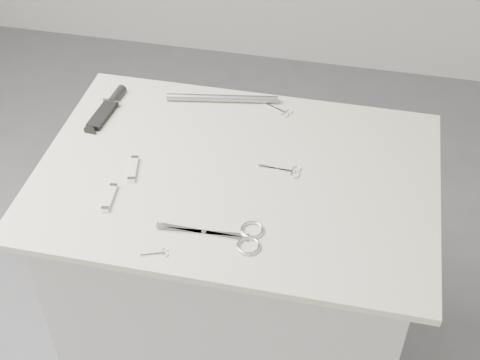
% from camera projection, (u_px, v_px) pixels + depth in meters
% --- Properties ---
extents(plinth, '(0.90, 0.60, 0.90)m').
position_uv_depth(plinth, '(237.00, 290.00, 1.99)').
color(plinth, beige).
rests_on(plinth, ground).
extents(display_board, '(1.00, 0.70, 0.02)m').
position_uv_depth(display_board, '(236.00, 176.00, 1.68)').
color(display_board, beige).
rests_on(display_board, plinth).
extents(large_shears, '(0.24, 0.11, 0.01)m').
position_uv_depth(large_shears, '(234.00, 236.00, 1.51)').
color(large_shears, silver).
rests_on(large_shears, display_board).
extents(embroidery_scissors_a, '(0.11, 0.05, 0.00)m').
position_uv_depth(embroidery_scissors_a, '(287.00, 171.00, 1.67)').
color(embroidery_scissors_a, silver).
rests_on(embroidery_scissors_a, display_board).
extents(embroidery_scissors_b, '(0.09, 0.06, 0.00)m').
position_uv_depth(embroidery_scissors_b, '(281.00, 111.00, 1.86)').
color(embroidery_scissors_b, silver).
rests_on(embroidery_scissors_b, display_board).
extents(tiny_scissors, '(0.06, 0.04, 0.00)m').
position_uv_depth(tiny_scissors, '(159.00, 253.00, 1.47)').
color(tiny_scissors, silver).
rests_on(tiny_scissors, display_board).
extents(sheathed_knife, '(0.05, 0.20, 0.02)m').
position_uv_depth(sheathed_knife, '(109.00, 107.00, 1.86)').
color(sheathed_knife, black).
rests_on(sheathed_knife, display_board).
extents(pocket_knife_a, '(0.04, 0.09, 0.01)m').
position_uv_depth(pocket_knife_a, '(133.00, 169.00, 1.67)').
color(pocket_knife_a, silver).
rests_on(pocket_knife_a, display_board).
extents(pocket_knife_b, '(0.03, 0.09, 0.01)m').
position_uv_depth(pocket_knife_b, '(110.00, 197.00, 1.60)').
color(pocket_knife_b, silver).
rests_on(pocket_knife_b, display_board).
extents(metal_rail, '(0.31, 0.07, 0.02)m').
position_uv_depth(metal_rail, '(222.00, 98.00, 1.89)').
color(metal_rail, gray).
rests_on(metal_rail, display_board).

